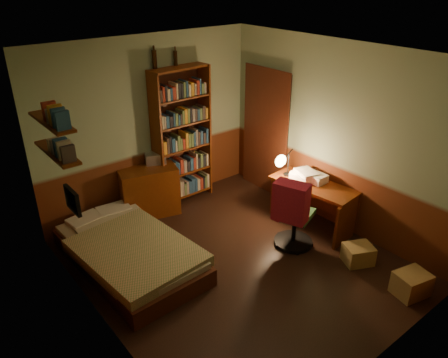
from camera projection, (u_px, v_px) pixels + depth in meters
floor at (236, 263)px, 5.59m from camera, size 3.50×4.00×0.02m
ceiling at (239, 54)px, 4.43m from camera, size 3.50×4.00×0.02m
wall_back at (149, 126)px, 6.41m from camera, size 3.50×0.02×2.60m
wall_left at (92, 222)px, 4.02m from camera, size 0.02×4.00×2.60m
wall_right at (335, 137)px, 6.00m from camera, size 0.02×4.00×2.60m
wall_front at (395, 251)px, 3.60m from camera, size 3.50×0.02×2.60m
doorway at (266, 133)px, 7.02m from camera, size 0.06×0.90×2.00m
door_trim at (265, 133)px, 7.00m from camera, size 0.02×0.98×2.08m
bed at (128, 244)px, 5.43m from camera, size 1.18×2.10×0.61m
dresser at (149, 192)px, 6.53m from camera, size 0.92×0.63×0.75m
mini_stereo at (155, 158)px, 6.53m from camera, size 0.36×0.32×0.16m
bookshelf at (182, 137)px, 6.66m from camera, size 0.93×0.34×2.12m
bottle_left at (154, 59)px, 6.03m from camera, size 0.08×0.08×0.25m
bottle_right at (176, 58)px, 6.24m from camera, size 0.07×0.07×0.21m
desk at (311, 204)px, 6.27m from camera, size 0.64×1.28×0.66m
paper_stack at (306, 175)px, 6.23m from camera, size 0.32×0.38×0.13m
desk_lamp at (289, 153)px, 6.23m from camera, size 0.22×0.22×0.69m
office_chair at (296, 207)px, 5.71m from camera, size 0.71×0.67×1.14m
red_jacket at (296, 156)px, 5.16m from camera, size 0.30×0.47×0.51m
wall_shelf_lower at (57, 152)px, 4.72m from camera, size 0.20×0.90×0.03m
wall_shelf_upper at (51, 122)px, 4.57m from camera, size 0.20×0.90×0.03m
framed_picture at (72, 200)px, 4.48m from camera, size 0.04×0.32×0.26m
cardboard_box_a at (411, 284)px, 5.00m from camera, size 0.43×0.38×0.28m
cardboard_box_b at (358, 254)px, 5.54m from camera, size 0.44×0.41×0.24m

